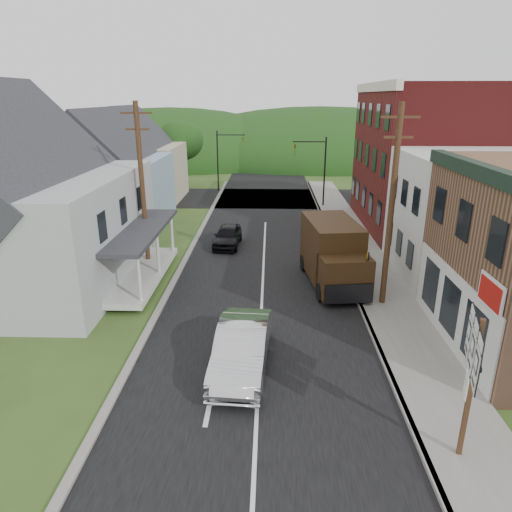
# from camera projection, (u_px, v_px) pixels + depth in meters

# --- Properties ---
(ground) EXTENTS (120.00, 120.00, 0.00)m
(ground) POSITION_uv_depth(u_px,v_px,m) (260.00, 341.00, 18.13)
(ground) COLOR #2D4719
(ground) RESTS_ON ground
(road) EXTENTS (9.00, 90.00, 0.02)m
(road) POSITION_uv_depth(u_px,v_px,m) (264.00, 257.00, 27.57)
(road) COLOR black
(road) RESTS_ON ground
(cross_road) EXTENTS (60.00, 9.00, 0.02)m
(cross_road) POSITION_uv_depth(u_px,v_px,m) (267.00, 198.00, 43.60)
(cross_road) COLOR black
(cross_road) RESTS_ON ground
(sidewalk_right) EXTENTS (2.80, 55.00, 0.15)m
(sidewalk_right) POSITION_uv_depth(u_px,v_px,m) (369.00, 269.00, 25.48)
(sidewalk_right) COLOR slate
(sidewalk_right) RESTS_ON ground
(curb_right) EXTENTS (0.20, 55.00, 0.15)m
(curb_right) POSITION_uv_depth(u_px,v_px,m) (344.00, 269.00, 25.52)
(curb_right) COLOR slate
(curb_right) RESTS_ON ground
(curb_left) EXTENTS (0.30, 55.00, 0.12)m
(curb_left) POSITION_uv_depth(u_px,v_px,m) (181.00, 267.00, 25.80)
(curb_left) COLOR slate
(curb_left) RESTS_ON ground
(storefront_white) EXTENTS (8.00, 7.00, 6.50)m
(storefront_white) POSITION_uv_depth(u_px,v_px,m) (480.00, 217.00, 23.80)
(storefront_white) COLOR silver
(storefront_white) RESTS_ON ground
(storefront_red) EXTENTS (8.00, 12.00, 10.00)m
(storefront_red) POSITION_uv_depth(u_px,v_px,m) (426.00, 159.00, 32.18)
(storefront_red) COLOR maroon
(storefront_red) RESTS_ON ground
(house_gray) EXTENTS (10.20, 12.24, 8.35)m
(house_gray) POSITION_uv_depth(u_px,v_px,m) (23.00, 201.00, 22.75)
(house_gray) COLOR #AAADAF
(house_gray) RESTS_ON ground
(house_blue) EXTENTS (7.14, 8.16, 7.28)m
(house_blue) POSITION_uv_depth(u_px,v_px,m) (115.00, 176.00, 33.27)
(house_blue) COLOR #809FAE
(house_blue) RESTS_ON ground
(house_cream) EXTENTS (7.14, 8.16, 7.28)m
(house_cream) POSITION_uv_depth(u_px,v_px,m) (141.00, 160.00, 41.78)
(house_cream) COLOR #B5AF8C
(house_cream) RESTS_ON ground
(utility_pole_right) EXTENTS (1.60, 0.26, 9.00)m
(utility_pole_right) POSITION_uv_depth(u_px,v_px,m) (391.00, 207.00, 19.73)
(utility_pole_right) COLOR #472D19
(utility_pole_right) RESTS_ON ground
(utility_pole_left) EXTENTS (1.60, 0.26, 9.00)m
(utility_pole_left) POSITION_uv_depth(u_px,v_px,m) (142.00, 186.00, 24.33)
(utility_pole_left) COLOR #472D19
(utility_pole_left) RESTS_ON ground
(traffic_signal_right) EXTENTS (2.87, 0.20, 6.00)m
(traffic_signal_right) POSITION_uv_depth(u_px,v_px,m) (317.00, 164.00, 38.93)
(traffic_signal_right) COLOR black
(traffic_signal_right) RESTS_ON ground
(traffic_signal_left) EXTENTS (2.87, 0.20, 6.00)m
(traffic_signal_left) POSITION_uv_depth(u_px,v_px,m) (224.00, 154.00, 45.79)
(traffic_signal_left) COLOR black
(traffic_signal_left) RESTS_ON ground
(tree_left_c) EXTENTS (5.80, 5.80, 8.41)m
(tree_left_c) POSITION_uv_depth(u_px,v_px,m) (23.00, 141.00, 35.60)
(tree_left_c) COLOR #382616
(tree_left_c) RESTS_ON ground
(tree_left_d) EXTENTS (4.80, 4.80, 6.94)m
(tree_left_d) POSITION_uv_depth(u_px,v_px,m) (180.00, 141.00, 46.97)
(tree_left_d) COLOR #382616
(tree_left_d) RESTS_ON ground
(forested_ridge) EXTENTS (90.00, 30.00, 16.00)m
(forested_ridge) POSITION_uv_depth(u_px,v_px,m) (268.00, 160.00, 70.02)
(forested_ridge) COLOR #1B350F
(forested_ridge) RESTS_ON ground
(silver_sedan) EXTENTS (2.06, 5.13, 1.66)m
(silver_sedan) POSITION_uv_depth(u_px,v_px,m) (242.00, 348.00, 15.99)
(silver_sedan) COLOR silver
(silver_sedan) RESTS_ON ground
(dark_sedan) EXTENTS (1.80, 4.01, 1.34)m
(dark_sedan) POSITION_uv_depth(u_px,v_px,m) (227.00, 236.00, 29.46)
(dark_sedan) COLOR black
(dark_sedan) RESTS_ON ground
(delivery_van) EXTENTS (3.05, 6.05, 3.24)m
(delivery_van) POSITION_uv_depth(u_px,v_px,m) (333.00, 254.00, 23.10)
(delivery_van) COLOR black
(delivery_van) RESTS_ON ground
(route_sign_cluster) EXTENTS (0.74, 2.21, 4.00)m
(route_sign_cluster) POSITION_uv_depth(u_px,v_px,m) (471.00, 369.00, 11.38)
(route_sign_cluster) COLOR #472D19
(route_sign_cluster) RESTS_ON sidewalk_right
(warning_sign) EXTENTS (0.23, 0.69, 2.58)m
(warning_sign) POSITION_uv_depth(u_px,v_px,m) (367.00, 269.00, 20.69)
(warning_sign) COLOR black
(warning_sign) RESTS_ON sidewalk_right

